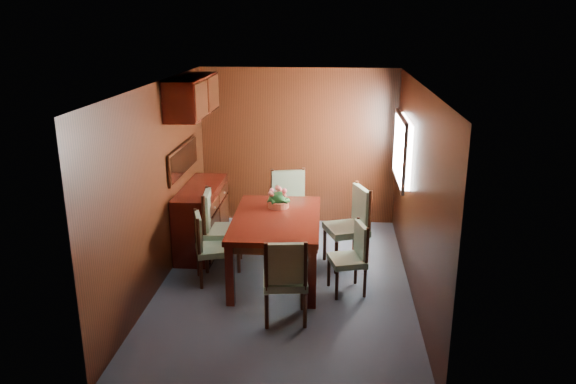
# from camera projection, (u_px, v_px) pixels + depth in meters

# --- Properties ---
(ground) EXTENTS (4.50, 4.50, 0.00)m
(ground) POSITION_uv_depth(u_px,v_px,m) (285.00, 283.00, 6.85)
(ground) COLOR #38414D
(ground) RESTS_ON ground
(room_shell) EXTENTS (3.06, 4.52, 2.41)m
(room_shell) POSITION_uv_depth(u_px,v_px,m) (279.00, 147.00, 6.69)
(room_shell) COLOR black
(room_shell) RESTS_ON ground
(sideboard) EXTENTS (0.48, 1.40, 0.90)m
(sideboard) POSITION_uv_depth(u_px,v_px,m) (202.00, 218.00, 7.77)
(sideboard) COLOR black
(sideboard) RESTS_ON ground
(dining_table) EXTENTS (1.08, 1.70, 0.79)m
(dining_table) POSITION_uv_depth(u_px,v_px,m) (277.00, 225.00, 6.85)
(dining_table) COLOR black
(dining_table) RESTS_ON ground
(chair_left_near) EXTENTS (0.52, 0.53, 0.89)m
(chair_left_near) POSITION_uv_depth(u_px,v_px,m) (207.00, 244.00, 6.76)
(chair_left_near) COLOR black
(chair_left_near) RESTS_ON ground
(chair_left_far) EXTENTS (0.52, 0.54, 1.03)m
(chair_left_far) POSITION_uv_depth(u_px,v_px,m) (217.00, 225.00, 7.17)
(chair_left_far) COLOR black
(chair_left_far) RESTS_ON ground
(chair_right_near) EXTENTS (0.48, 0.50, 0.86)m
(chair_right_near) POSITION_uv_depth(u_px,v_px,m) (353.00, 254.00, 6.52)
(chair_right_near) COLOR black
(chair_right_near) RESTS_ON ground
(chair_right_far) EXTENTS (0.63, 0.64, 1.06)m
(chair_right_far) POSITION_uv_depth(u_px,v_px,m) (352.00, 222.00, 7.21)
(chair_right_far) COLOR black
(chair_right_far) RESTS_ON ground
(chair_head) EXTENTS (0.51, 0.49, 0.97)m
(chair_head) POSITION_uv_depth(u_px,v_px,m) (285.00, 276.00, 5.82)
(chair_head) COLOR black
(chair_head) RESTS_ON ground
(chair_foot) EXTENTS (0.61, 0.60, 1.07)m
(chair_foot) POSITION_uv_depth(u_px,v_px,m) (289.00, 204.00, 7.88)
(chair_foot) COLOR black
(chair_foot) RESTS_ON ground
(flower_centerpiece) EXTENTS (0.29, 0.29, 0.29)m
(flower_centerpiece) POSITION_uv_depth(u_px,v_px,m) (278.00, 197.00, 7.12)
(flower_centerpiece) COLOR #B15436
(flower_centerpiece) RESTS_ON dining_table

